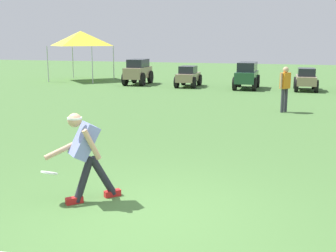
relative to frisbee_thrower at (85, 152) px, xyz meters
The scene contains 9 objects.
ground_plane 1.37m from the frisbee_thrower, 15.82° to the right, with size 80.00×80.00×0.00m, color #466F36.
frisbee_thrower is the anchor object (origin of this frame).
frisbee_in_flight 0.63m from the frisbee_thrower, 155.32° to the right, with size 0.31×0.30×0.10m.
teammate_near_sideline 9.73m from the frisbee_thrower, 74.58° to the left, with size 0.36×0.44×1.56m.
parked_car_slot_a 17.52m from the frisbee_thrower, 108.63° to the left, with size 1.28×2.40×1.40m.
parked_car_slot_b 16.48m from the frisbee_thrower, 99.09° to the left, with size 1.15×2.23×1.10m.
parked_car_slot_c 16.26m from the frisbee_thrower, 88.29° to the left, with size 1.15×2.40×1.34m.
parked_car_slot_d 16.66m from the frisbee_thrower, 78.36° to the left, with size 1.16×2.23×1.10m.
event_tent 20.37m from the frisbee_thrower, 118.70° to the left, with size 3.06×3.06×2.99m.
Camera 1 is at (1.94, -5.19, 2.45)m, focal length 45.00 mm.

